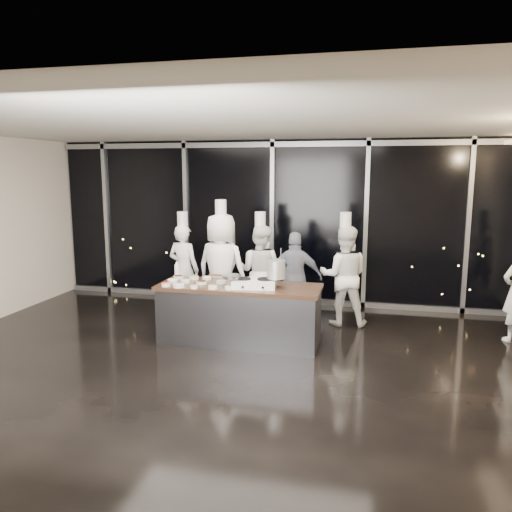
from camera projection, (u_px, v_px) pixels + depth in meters
The scene contains 14 objects.
ground at pixel (222, 364), 6.81m from camera, with size 9.00×9.00×0.00m, color black.
room_shell at pixel (233, 199), 6.39m from camera, with size 9.02×7.02×3.21m.
window_wall at pixel (273, 222), 9.83m from camera, with size 8.90×0.11×3.20m.
demo_counter at pixel (239, 314), 7.60m from camera, with size 2.46×0.86×0.90m.
stove at pixel (254, 283), 7.36m from camera, with size 0.68×0.48×0.14m.
frying_pan at pixel (231, 276), 7.36m from camera, with size 0.50×0.32×0.05m.
stock_pot at pixel (276, 269), 7.32m from camera, with size 0.27×0.27×0.27m, color #BBBCBE.
prep_bowls at pixel (196, 282), 7.62m from camera, with size 1.15×0.75×0.05m.
squeeze_bottle at pixel (177, 269), 8.09m from camera, with size 0.07×0.07×0.26m.
chef_far_left at pixel (184, 268), 9.06m from camera, with size 0.67×0.51×1.89m.
chef_left at pixel (221, 268), 8.57m from camera, with size 1.03×0.79×2.13m.
chef_center at pixel (260, 271), 8.87m from camera, with size 0.91×0.77×1.90m.
guest at pixel (296, 277), 8.63m from camera, with size 0.94×0.42×1.57m.
chef_right at pixel (344, 275), 8.44m from camera, with size 0.88×0.71×1.93m.
Camera 1 is at (1.94, -6.18, 2.61)m, focal length 35.00 mm.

